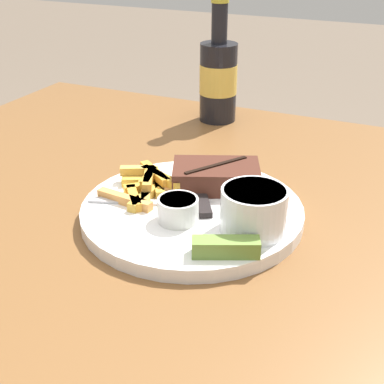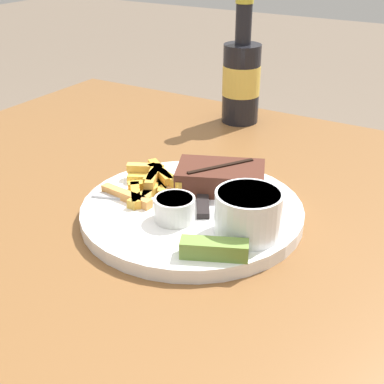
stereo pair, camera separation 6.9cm
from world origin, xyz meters
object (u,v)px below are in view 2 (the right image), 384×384
at_px(dipping_sauce_cup, 174,207).
at_px(pickle_spear, 214,249).
at_px(beer_bottle, 241,78).
at_px(fork_utensil, 136,199).
at_px(coleslaw_cup, 248,211).
at_px(knife_utensil, 204,192).
at_px(steak_portion, 221,178).
at_px(dinner_plate, 192,212).

relative_size(dipping_sauce_cup, pickle_spear, 0.66).
bearing_deg(beer_bottle, fork_utensil, -83.87).
bearing_deg(pickle_spear, coleslaw_cup, 80.47).
distance_m(pickle_spear, knife_utensil, 0.15).
distance_m(steak_portion, beer_bottle, 0.33).
distance_m(dinner_plate, fork_utensil, 0.08).
relative_size(dipping_sauce_cup, knife_utensil, 0.34).
xyz_separation_m(dinner_plate, fork_utensil, (-0.07, -0.02, 0.01)).
distance_m(dipping_sauce_cup, knife_utensil, 0.08).
distance_m(fork_utensil, beer_bottle, 0.40).
bearing_deg(steak_portion, dipping_sauce_cup, -94.66).
bearing_deg(steak_portion, pickle_spear, -64.07).
xyz_separation_m(pickle_spear, beer_bottle, (-0.20, 0.46, 0.06)).
bearing_deg(dinner_plate, pickle_spear, -47.30).
relative_size(steak_portion, pickle_spear, 1.77).
distance_m(steak_portion, pickle_spear, 0.17).
distance_m(dipping_sauce_cup, pickle_spear, 0.10).
bearing_deg(pickle_spear, steak_portion, 115.93).
xyz_separation_m(dipping_sauce_cup, fork_utensil, (-0.07, 0.02, -0.01)).
bearing_deg(knife_utensil, dipping_sauce_cup, 150.53).
relative_size(steak_portion, beer_bottle, 0.58).
relative_size(steak_portion, coleslaw_cup, 1.74).
bearing_deg(steak_portion, fork_utensil, -131.96).
xyz_separation_m(dinner_plate, dipping_sauce_cup, (-0.00, -0.04, 0.03)).
distance_m(dinner_plate, knife_utensil, 0.04).
bearing_deg(dinner_plate, steak_portion, 83.22).
height_order(steak_portion, beer_bottle, beer_bottle).
distance_m(coleslaw_cup, fork_utensil, 0.17).
bearing_deg(coleslaw_cup, dinner_plate, 164.22).
height_order(steak_portion, fork_utensil, steak_portion).
height_order(steak_portion, knife_utensil, steak_portion).
distance_m(steak_portion, fork_utensil, 0.12).
bearing_deg(fork_utensil, dipping_sauce_cup, -32.25).
bearing_deg(steak_portion, dinner_plate, -96.78).
height_order(dipping_sauce_cup, beer_bottle, beer_bottle).
xyz_separation_m(coleslaw_cup, dipping_sauce_cup, (-0.09, -0.02, -0.01)).
bearing_deg(steak_portion, beer_bottle, 111.68).
distance_m(pickle_spear, fork_utensil, 0.17).
height_order(coleslaw_cup, beer_bottle, beer_bottle).
distance_m(fork_utensil, knife_utensil, 0.09).
bearing_deg(knife_utensil, coleslaw_cup, -154.53).
bearing_deg(fork_utensil, steak_portion, 29.04).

